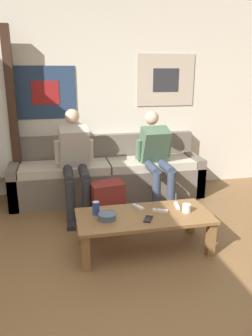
# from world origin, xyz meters

# --- Properties ---
(wall_back) EXTENTS (10.00, 0.07, 2.55)m
(wall_back) POSITION_xyz_m (0.00, 2.92, 1.28)
(wall_back) COLOR silver
(wall_back) RESTS_ON ground_plane
(couch) EXTENTS (2.49, 0.68, 0.80)m
(couch) POSITION_xyz_m (0.25, 2.58, 0.28)
(couch) COLOR #70665B
(couch) RESTS_ON ground_plane
(coffee_table) EXTENTS (1.25, 0.57, 0.35)m
(coffee_table) POSITION_xyz_m (0.37, 1.14, 0.30)
(coffee_table) COLOR olive
(coffee_table) RESTS_ON ground_plane
(person_seated_adult) EXTENTS (0.47, 0.90, 1.20)m
(person_seated_adult) POSITION_xyz_m (-0.19, 2.22, 0.64)
(person_seated_adult) COLOR #2D2D33
(person_seated_adult) RESTS_ON ground_plane
(person_seated_teen) EXTENTS (0.47, 0.85, 1.14)m
(person_seated_teen) POSITION_xyz_m (0.81, 2.25, 0.62)
(person_seated_teen) COLOR #384256
(person_seated_teen) RESTS_ON ground_plane
(backpack) EXTENTS (0.39, 0.32, 0.45)m
(backpack) POSITION_xyz_m (0.12, 1.81, 0.21)
(backpack) COLOR maroon
(backpack) RESTS_ON ground_plane
(ceramic_bowl) EXTENTS (0.17, 0.17, 0.06)m
(ceramic_bowl) POSITION_xyz_m (0.02, 1.12, 0.38)
(ceramic_bowl) COLOR #475B75
(ceramic_bowl) RESTS_ON coffee_table
(pillar_candle) EXTENTS (0.08, 0.08, 0.09)m
(pillar_candle) POSITION_xyz_m (0.77, 1.12, 0.39)
(pillar_candle) COLOR silver
(pillar_candle) RESTS_ON coffee_table
(drink_can_blue) EXTENTS (0.07, 0.07, 0.12)m
(drink_can_blue) POSITION_xyz_m (-0.07, 1.25, 0.41)
(drink_can_blue) COLOR #28479E
(drink_can_blue) RESTS_ON coffee_table
(game_controller_near_left) EXTENTS (0.09, 0.15, 0.03)m
(game_controller_near_left) POSITION_xyz_m (0.35, 1.30, 0.36)
(game_controller_near_left) COLOR white
(game_controller_near_left) RESTS_ON coffee_table
(game_controller_near_right) EXTENTS (0.06, 0.15, 0.03)m
(game_controller_near_right) POSITION_xyz_m (0.73, 1.26, 0.36)
(game_controller_near_right) COLOR white
(game_controller_near_right) RESTS_ON coffee_table
(game_controller_far_center) EXTENTS (0.14, 0.10, 0.03)m
(game_controller_far_center) POSITION_xyz_m (0.53, 1.18, 0.36)
(game_controller_far_center) COLOR white
(game_controller_far_center) RESTS_ON coffee_table
(cell_phone) EXTENTS (0.12, 0.15, 0.01)m
(cell_phone) POSITION_xyz_m (0.37, 1.04, 0.36)
(cell_phone) COLOR black
(cell_phone) RESTS_ON coffee_table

